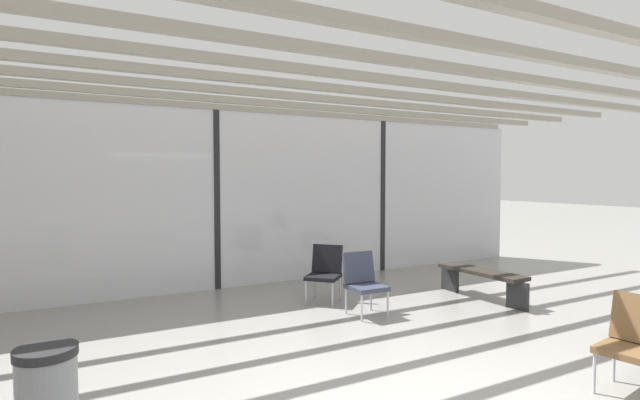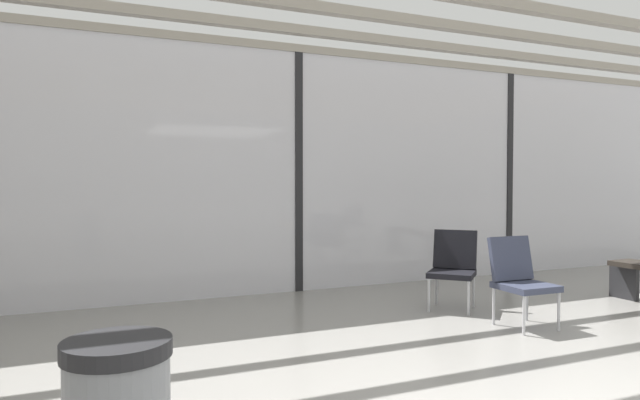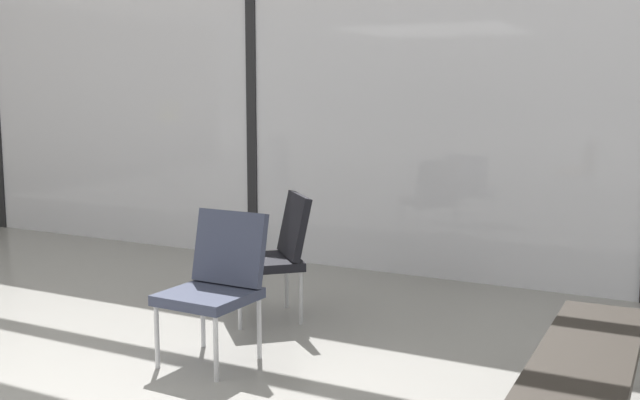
# 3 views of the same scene
# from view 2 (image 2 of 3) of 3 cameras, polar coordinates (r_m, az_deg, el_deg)

# --- Properties ---
(glass_curtain_wall) EXTENTS (14.00, 0.08, 3.09)m
(glass_curtain_wall) POSITION_cam_2_polar(r_m,az_deg,el_deg) (7.19, -2.32, 2.86)
(glass_curtain_wall) COLOR silver
(glass_curtain_wall) RESTS_ON ground
(window_mullion_1) EXTENTS (0.10, 0.12, 3.09)m
(window_mullion_1) POSITION_cam_2_polar(r_m,az_deg,el_deg) (7.19, -2.32, 2.86)
(window_mullion_1) COLOR black
(window_mullion_1) RESTS_ON ground
(window_mullion_2) EXTENTS (0.10, 0.12, 3.09)m
(window_mullion_2) POSITION_cam_2_polar(r_m,az_deg,el_deg) (9.07, 18.79, 2.54)
(window_mullion_2) COLOR black
(window_mullion_2) RESTS_ON ground
(parked_airplane) EXTENTS (13.23, 3.81, 3.81)m
(parked_airplane) POSITION_cam_2_polar(r_m,az_deg,el_deg) (12.13, -7.52, 4.12)
(parked_airplane) COLOR silver
(parked_airplane) RESTS_ON ground
(lounge_chair_1) EXTENTS (0.49, 0.54, 0.87)m
(lounge_chair_1) POSITION_cam_2_polar(r_m,az_deg,el_deg) (5.83, 19.87, -7.35)
(lounge_chair_1) COLOR #33384C
(lounge_chair_1) RESTS_ON ground
(lounge_chair_2) EXTENTS (0.71, 0.71, 0.87)m
(lounge_chair_2) POSITION_cam_2_polar(r_m,az_deg,el_deg) (6.41, 13.56, -6.47)
(lounge_chair_2) COLOR black
(lounge_chair_2) RESTS_ON ground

